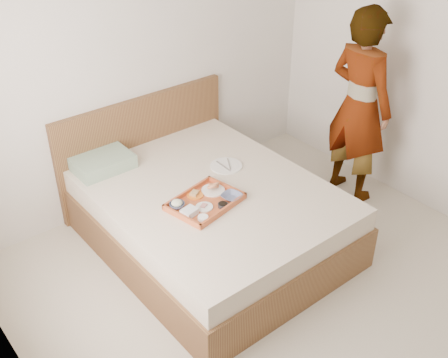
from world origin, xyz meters
name	(u,v)px	position (x,y,z in m)	size (l,w,h in m)	color
ground	(308,308)	(0.00, 0.00, 0.00)	(3.50, 4.00, 0.01)	beige
wall_back	(143,55)	(0.00, 2.00, 1.30)	(3.50, 0.01, 2.60)	silver
wall_left	(35,279)	(-1.75, 0.00, 1.30)	(0.01, 4.00, 2.60)	silver
bed	(211,217)	(-0.08, 1.00, 0.27)	(1.65, 2.00, 0.53)	brown
headboard	(144,147)	(-0.08, 1.97, 0.47)	(1.65, 0.06, 0.95)	brown
pillow	(103,163)	(-0.58, 1.78, 0.59)	(0.46, 0.31, 0.11)	#96AE97
tray	(205,202)	(-0.24, 0.87, 0.55)	(0.52, 0.37, 0.05)	#CC5C2F
prawn_plate	(213,190)	(-0.10, 0.95, 0.55)	(0.18, 0.18, 0.01)	white
navy_bowl_big	(232,197)	(-0.06, 0.78, 0.56)	(0.15, 0.15, 0.04)	navy
sauce_dish	(223,205)	(-0.17, 0.74, 0.56)	(0.07, 0.07, 0.03)	black
meat_plate	(204,207)	(-0.28, 0.82, 0.55)	(0.13, 0.13, 0.01)	white
bread_plate	(195,195)	(-0.24, 0.98, 0.55)	(0.13, 0.13, 0.01)	orange
salad_bowl	(177,205)	(-0.43, 0.95, 0.56)	(0.11, 0.11, 0.04)	navy
plastic_tub	(189,212)	(-0.42, 0.82, 0.57)	(0.11, 0.09, 0.05)	silver
cheese_round	(203,218)	(-0.38, 0.71, 0.56)	(0.07, 0.07, 0.03)	white
dinner_plate	(226,166)	(0.22, 1.18, 0.54)	(0.26, 0.26, 0.01)	white
person	(359,106)	(1.38, 0.81, 0.86)	(0.63, 0.41, 1.73)	beige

